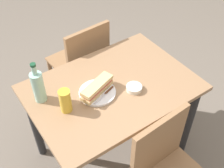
% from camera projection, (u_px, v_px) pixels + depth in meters
% --- Properties ---
extents(ground_plane, '(8.00, 8.00, 0.00)m').
position_uv_depth(ground_plane, '(112.00, 150.00, 2.29)').
color(ground_plane, '#6B6056').
extents(dining_table, '(1.04, 0.73, 0.72)m').
position_uv_depth(dining_table, '(112.00, 100.00, 1.88)').
color(dining_table, '#997251').
rests_on(dining_table, ground).
extents(chair_near, '(0.43, 0.43, 0.86)m').
position_uv_depth(chair_near, '(83.00, 62.00, 2.32)').
color(chair_near, '#936B47').
rests_on(chair_near, ground).
extents(plate_near, '(0.23, 0.23, 0.01)m').
position_uv_depth(plate_near, '(97.00, 93.00, 1.74)').
color(plate_near, white).
rests_on(plate_near, dining_table).
extents(baguette_sandwich_near, '(0.25, 0.14, 0.07)m').
position_uv_depth(baguette_sandwich_near, '(97.00, 88.00, 1.71)').
color(baguette_sandwich_near, '#DBB77A').
rests_on(baguette_sandwich_near, plate_near).
extents(knife_near, '(0.17, 0.07, 0.01)m').
position_uv_depth(knife_near, '(105.00, 94.00, 1.72)').
color(knife_near, silver).
rests_on(knife_near, plate_near).
extents(water_bottle, '(0.07, 0.07, 0.28)m').
position_uv_depth(water_bottle, '(38.00, 86.00, 1.64)').
color(water_bottle, '#99C6B7').
rests_on(water_bottle, dining_table).
extents(beer_glass, '(0.07, 0.07, 0.15)m').
position_uv_depth(beer_glass, '(65.00, 101.00, 1.60)').
color(beer_glass, gold).
rests_on(beer_glass, dining_table).
extents(olive_bowl, '(0.10, 0.10, 0.03)m').
position_uv_depth(olive_bowl, '(134.00, 88.00, 1.76)').
color(olive_bowl, silver).
rests_on(olive_bowl, dining_table).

